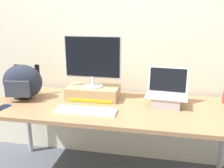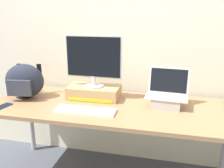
{
  "view_description": "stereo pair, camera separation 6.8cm",
  "coord_description": "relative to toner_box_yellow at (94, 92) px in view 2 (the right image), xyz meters",
  "views": [
    {
      "loc": [
        0.35,
        -1.77,
        1.42
      ],
      "look_at": [
        0.0,
        0.0,
        0.9
      ],
      "focal_mm": 38.26,
      "sensor_mm": 36.0,
      "label": 1
    },
    {
      "loc": [
        0.41,
        -1.75,
        1.42
      ],
      "look_at": [
        0.0,
        0.0,
        0.9
      ],
      "focal_mm": 38.26,
      "sensor_mm": 36.0,
      "label": 2
    }
  ],
  "objects": [
    {
      "name": "plush_toy",
      "position": [
        -0.73,
        0.13,
        -0.0
      ],
      "size": [
        0.1,
        0.1,
        0.1
      ],
      "color": "#CC7099",
      "rests_on": "desk"
    },
    {
      "name": "back_wall",
      "position": [
        0.2,
        0.32,
        0.53
      ],
      "size": [
        7.0,
        0.1,
        2.6
      ],
      "primitive_type": "cube",
      "color": "silver",
      "rests_on": "ground"
    },
    {
      "name": "messenger_backpack",
      "position": [
        -0.59,
        -0.13,
        0.1
      ],
      "size": [
        0.36,
        0.29,
        0.3
      ],
      "rotation": [
        0.0,
        0.0,
        0.15
      ],
      "color": "#232838",
      "rests_on": "desk"
    },
    {
      "name": "open_laptop",
      "position": [
        0.62,
        -0.06,
        0.01
      ],
      "size": [
        0.34,
        0.24,
        0.3
      ],
      "rotation": [
        0.0,
        0.0,
        -0.08
      ],
      "color": "#ADADB2",
      "rests_on": "desk"
    },
    {
      "name": "cell_phone",
      "position": [
        -0.64,
        -0.38,
        -0.05
      ],
      "size": [
        0.09,
        0.15,
        0.01
      ],
      "rotation": [
        0.0,
        0.0,
        -0.18
      ],
      "color": "#19479E",
      "rests_on": "desk"
    },
    {
      "name": "desktop_monitor",
      "position": [
        -0.0,
        -0.0,
        0.29
      ],
      "size": [
        0.49,
        0.17,
        0.44
      ],
      "rotation": [
        0.0,
        0.0,
        -0.03
      ],
      "color": "silver",
      "rests_on": "toner_box_yellow"
    },
    {
      "name": "external_keyboard",
      "position": [
        0.03,
        -0.33,
        -0.04
      ],
      "size": [
        0.46,
        0.14,
        0.02
      ],
      "rotation": [
        0.0,
        0.0,
        0.02
      ],
      "color": "white",
      "rests_on": "desk"
    },
    {
      "name": "toner_box_yellow",
      "position": [
        0.0,
        0.0,
        0.0
      ],
      "size": [
        0.44,
        0.26,
        0.1
      ],
      "color": "tan",
      "rests_on": "desk"
    },
    {
      "name": "desk",
      "position": [
        0.2,
        -0.15,
        -0.11
      ],
      "size": [
        2.04,
        0.75,
        0.72
      ],
      "color": "#99704C",
      "rests_on": "ground"
    }
  ]
}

